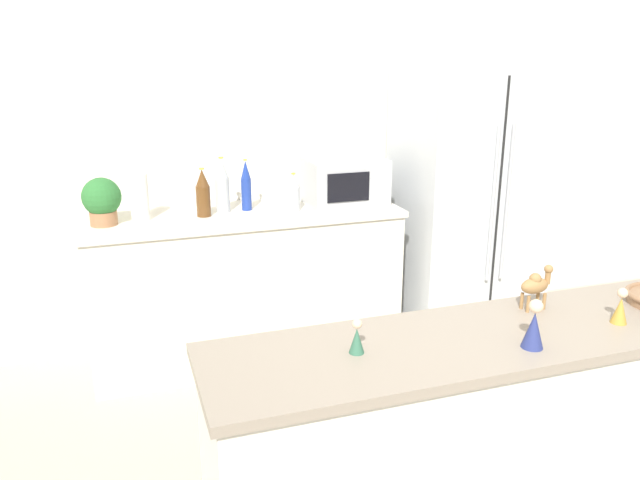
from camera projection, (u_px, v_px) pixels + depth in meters
The scene contains 15 objects.
wall_back at pixel (298, 143), 4.04m from camera, with size 8.00×0.06×2.55m.
back_counter at pixel (246, 285), 3.85m from camera, with size 1.87×0.63×0.93m.
refrigerator at pixel (467, 205), 4.12m from camera, with size 0.87×0.72×1.75m.
bar_counter at pixel (496, 448), 2.27m from camera, with size 2.11×0.50×0.94m.
potted_plant at pixel (102, 200), 3.39m from camera, with size 0.21×0.21×0.26m.
paper_towel_roll at pixel (139, 197), 3.49m from camera, with size 0.10×0.10×0.27m.
microwave at pixel (344, 181), 3.88m from camera, with size 0.48×0.37×0.28m.
back_bottle_0 at pixel (246, 186), 3.71m from camera, with size 0.06×0.06×0.31m.
back_bottle_1 at pixel (203, 193), 3.57m from camera, with size 0.08×0.08×0.28m.
back_bottle_2 at pixel (294, 193), 3.71m from camera, with size 0.08×0.08×0.23m.
back_bottle_3 at pixel (222, 186), 3.66m from camera, with size 0.08×0.08×0.33m.
camel_figurine at pixel (536, 284), 2.29m from camera, with size 0.13×0.07×0.17m.
wise_man_figurine_blue at pixel (534, 327), 1.99m from camera, with size 0.07×0.07×0.17m.
wise_man_figurine_crimson at pixel (620, 308), 2.18m from camera, with size 0.06×0.06×0.13m.
wise_man_figurine_purple at pixel (357, 338), 1.96m from camera, with size 0.05×0.05×0.12m.
Camera 1 is at (-1.14, -1.16, 1.87)m, focal length 35.00 mm.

